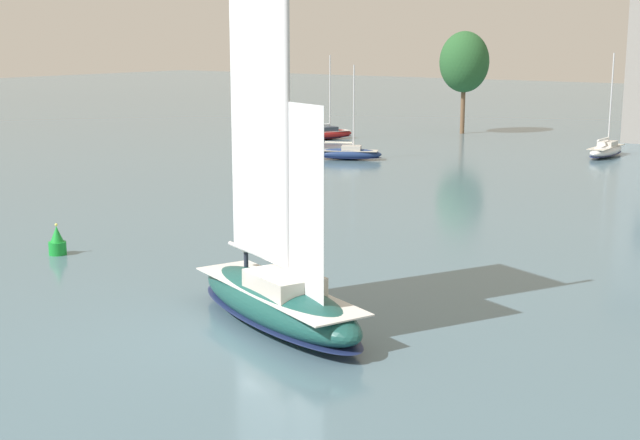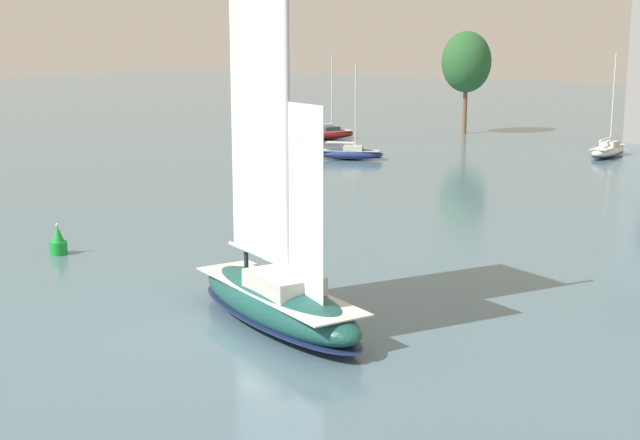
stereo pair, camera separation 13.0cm
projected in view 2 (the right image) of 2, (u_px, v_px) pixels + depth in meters
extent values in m
plane|color=slate|center=(278.00, 325.00, 36.75)|extent=(400.00, 400.00, 0.00)
cylinder|color=brown|center=(465.00, 106.00, 108.10)|extent=(0.53, 0.53, 6.62)
ellipsoid|color=#285B2D|center=(466.00, 62.00, 107.02)|extent=(5.96, 5.96, 7.29)
ellipsoid|color=#194C47|center=(277.00, 303.00, 36.56)|extent=(11.56, 6.97, 1.90)
ellipsoid|color=#19234C|center=(277.00, 315.00, 36.66)|extent=(11.67, 7.04, 0.23)
cube|color=silver|center=(277.00, 290.00, 36.45)|extent=(10.13, 6.01, 0.06)
cube|color=beige|center=(284.00, 283.00, 35.90)|extent=(3.71, 3.18, 0.78)
cylinder|color=silver|center=(287.00, 120.00, 34.29)|extent=(0.22, 0.22, 13.98)
cylinder|color=silver|center=(258.00, 254.00, 37.55)|extent=(4.76, 2.00, 0.19)
cube|color=white|center=(258.00, 119.00, 36.22)|extent=(4.33, 1.70, 11.46)
cube|color=white|center=(306.00, 205.00, 33.83)|extent=(2.30, 0.91, 7.69)
cylinder|color=#232838|center=(246.00, 261.00, 39.31)|extent=(0.26, 0.26, 0.85)
cylinder|color=silver|center=(246.00, 244.00, 39.16)|extent=(0.44, 0.44, 0.65)
sphere|color=tan|center=(246.00, 234.00, 39.07)|extent=(0.24, 0.24, 0.24)
ellipsoid|color=silver|center=(608.00, 151.00, 87.62)|extent=(2.08, 7.27, 1.23)
ellipsoid|color=#19234C|center=(608.00, 154.00, 87.69)|extent=(2.10, 7.34, 0.15)
cube|color=#BCB7A8|center=(608.00, 147.00, 87.54)|extent=(1.75, 6.39, 0.06)
cube|color=beige|center=(610.00, 144.00, 87.77)|extent=(1.43, 2.04, 0.51)
cylinder|color=silver|center=(613.00, 100.00, 87.07)|extent=(0.15, 0.15, 9.07)
cylinder|color=silver|center=(605.00, 140.00, 86.56)|extent=(0.14, 3.26, 0.12)
cylinder|color=white|center=(605.00, 139.00, 86.54)|extent=(0.22, 2.94, 0.20)
ellipsoid|color=navy|center=(350.00, 154.00, 85.64)|extent=(6.60, 4.58, 1.10)
ellipsoid|color=#19234C|center=(350.00, 157.00, 85.70)|extent=(6.66, 4.63, 0.13)
cube|color=#BCB7A8|center=(350.00, 151.00, 85.57)|extent=(5.77, 3.97, 0.06)
cube|color=beige|center=(353.00, 148.00, 85.47)|extent=(2.20, 1.96, 0.45)
cylinder|color=silver|center=(355.00, 108.00, 84.67)|extent=(0.13, 0.13, 8.11)
cylinder|color=silver|center=(340.00, 143.00, 85.57)|extent=(2.65, 1.43, 0.11)
cylinder|color=silver|center=(340.00, 143.00, 85.56)|extent=(2.42, 1.36, 0.18)
ellipsoid|color=maroon|center=(328.00, 134.00, 102.35)|extent=(4.60, 7.06, 1.17)
ellipsoid|color=#19234C|center=(328.00, 137.00, 102.42)|extent=(4.64, 7.13, 0.14)
cube|color=silver|center=(328.00, 131.00, 102.28)|extent=(3.97, 6.18, 0.06)
cube|color=#333D4C|center=(330.00, 129.00, 102.39)|extent=(2.02, 2.31, 0.48)
cylinder|color=silver|center=(332.00, 93.00, 101.67)|extent=(0.14, 0.14, 8.60)
cylinder|color=silver|center=(320.00, 126.00, 101.65)|extent=(1.39, 2.87, 0.12)
cylinder|color=white|center=(320.00, 125.00, 101.63)|extent=(1.32, 2.61, 0.19)
cylinder|color=green|center=(58.00, 248.00, 48.52)|extent=(0.95, 0.95, 0.71)
cone|color=green|center=(58.00, 234.00, 48.36)|extent=(0.71, 0.71, 0.87)
sphere|color=#F2F266|center=(57.00, 225.00, 48.26)|extent=(0.16, 0.16, 0.16)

